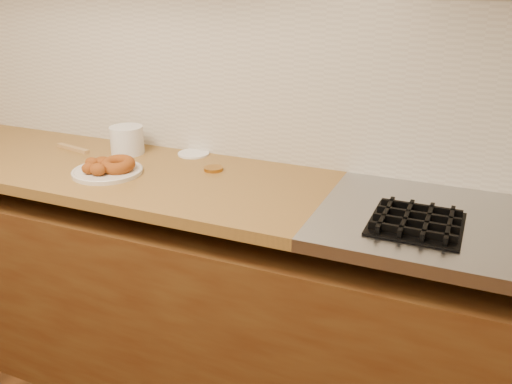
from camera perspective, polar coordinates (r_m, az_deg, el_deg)
wall_back at (r=2.11m, az=-3.22°, el=15.76°), size 4.00×0.02×2.70m
base_cabinet at (r=2.18m, az=-6.38°, el=-11.28°), size 3.60×0.60×0.77m
butcher_block at (r=2.34m, az=-20.93°, el=3.13°), size 2.30×0.62×0.04m
backsplash at (r=2.12m, az=-3.28°, el=11.70°), size 3.60×0.02×0.60m
donut_plate at (r=2.05m, az=-15.37°, el=2.08°), size 0.25×0.25×0.01m
ring_donut at (r=2.03m, az=-14.33°, el=2.83°), size 0.14×0.14×0.06m
fried_dough_chunks at (r=2.04m, az=-16.49°, el=2.70°), size 0.14×0.16×0.04m
plastic_tub at (r=2.25m, az=-13.43°, el=5.35°), size 0.18×0.18×0.11m
tub_lid at (r=2.20m, az=-6.59°, el=4.03°), size 0.16×0.16×0.01m
brass_jar_lid at (r=2.01m, az=-4.51°, el=2.45°), size 0.09×0.09×0.01m
wooden_utensil at (r=2.37m, az=-18.71°, el=4.38°), size 0.18×0.06×0.01m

